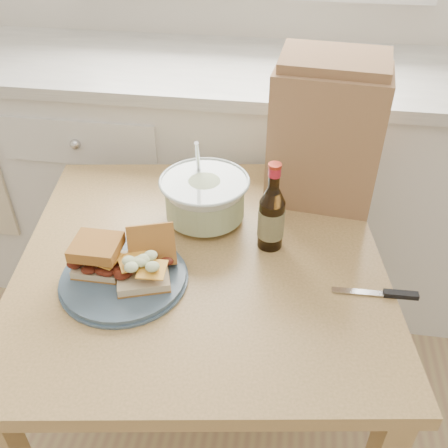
# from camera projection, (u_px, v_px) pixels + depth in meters

# --- Properties ---
(cabinet_run) EXTENTS (2.50, 0.64, 0.94)m
(cabinet_run) POSITION_uv_depth(u_px,v_px,m) (235.00, 178.00, 2.01)
(cabinet_run) COLOR white
(cabinet_run) RESTS_ON ground
(dining_table) EXTENTS (1.01, 1.01, 0.74)m
(dining_table) POSITION_uv_depth(u_px,v_px,m) (202.00, 287.00, 1.29)
(dining_table) COLOR tan
(dining_table) RESTS_ON ground
(plate) EXTENTS (0.29, 0.29, 0.02)m
(plate) POSITION_uv_depth(u_px,v_px,m) (124.00, 278.00, 1.15)
(plate) COLOR #455B6F
(plate) RESTS_ON dining_table
(sandwich_left) EXTENTS (0.11, 0.10, 0.08)m
(sandwich_left) POSITION_uv_depth(u_px,v_px,m) (98.00, 255.00, 1.14)
(sandwich_left) COLOR beige
(sandwich_left) RESTS_ON plate
(sandwich_right) EXTENTS (0.14, 0.19, 0.10)m
(sandwich_right) POSITION_uv_depth(u_px,v_px,m) (146.00, 262.00, 1.13)
(sandwich_right) COLOR beige
(sandwich_right) RESTS_ON plate
(coleslaw_bowl) EXTENTS (0.24, 0.24, 0.23)m
(coleslaw_bowl) POSITION_uv_depth(u_px,v_px,m) (205.00, 199.00, 1.32)
(coleslaw_bowl) COLOR silver
(coleslaw_bowl) RESTS_ON dining_table
(beer_bottle) EXTENTS (0.07, 0.07, 0.24)m
(beer_bottle) POSITION_uv_depth(u_px,v_px,m) (271.00, 216.00, 1.21)
(beer_bottle) COLOR black
(beer_bottle) RESTS_ON dining_table
(knife) EXTENTS (0.19, 0.02, 0.01)m
(knife) POSITION_uv_depth(u_px,v_px,m) (390.00, 294.00, 1.12)
(knife) COLOR silver
(knife) RESTS_ON dining_table
(paper_bag) EXTENTS (0.30, 0.21, 0.37)m
(paper_bag) POSITION_uv_depth(u_px,v_px,m) (325.00, 137.00, 1.33)
(paper_bag) COLOR #9A6E4A
(paper_bag) RESTS_ON dining_table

